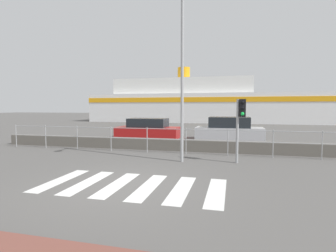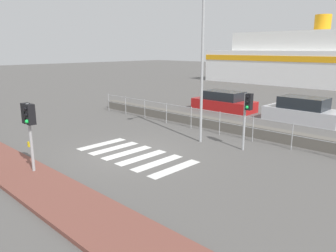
{
  "view_description": "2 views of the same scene",
  "coord_description": "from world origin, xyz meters",
  "px_view_note": "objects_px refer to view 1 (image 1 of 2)",
  "views": [
    {
      "loc": [
        2.96,
        -6.56,
        2.14
      ],
      "look_at": [
        0.85,
        2.0,
        1.5
      ],
      "focal_mm": 28.0,
      "sensor_mm": 36.0,
      "label": 1
    },
    {
      "loc": [
        10.12,
        -8.19,
        4.22
      ],
      "look_at": [
        1.29,
        1.0,
        1.2
      ],
      "focal_mm": 35.0,
      "sensor_mm": 36.0,
      "label": 2
    }
  ],
  "objects_px": {
    "parked_car_red": "(148,129)",
    "parked_car_silver": "(229,130)",
    "streetlamp": "(181,56)",
    "traffic_light_far": "(241,116)",
    "ferry_boat": "(206,104)"
  },
  "relations": [
    {
      "from": "parked_car_red",
      "to": "parked_car_silver",
      "type": "xyz_separation_m",
      "value": [
        5.54,
        -0.0,
        0.06
      ]
    },
    {
      "from": "streetlamp",
      "to": "parked_car_silver",
      "type": "bearing_deg",
      "value": 77.28
    },
    {
      "from": "traffic_light_far",
      "to": "streetlamp",
      "type": "xyz_separation_m",
      "value": [
        -2.2,
        -0.44,
        2.24
      ]
    },
    {
      "from": "streetlamp",
      "to": "parked_car_red",
      "type": "distance_m",
      "value": 9.17
    },
    {
      "from": "traffic_light_far",
      "to": "parked_car_silver",
      "type": "xyz_separation_m",
      "value": [
        -0.49,
        7.15,
        -1.15
      ]
    },
    {
      "from": "traffic_light_far",
      "to": "parked_car_red",
      "type": "relative_size",
      "value": 0.56
    },
    {
      "from": "traffic_light_far",
      "to": "parked_car_red",
      "type": "xyz_separation_m",
      "value": [
        -6.02,
        7.15,
        -1.22
      ]
    },
    {
      "from": "ferry_boat",
      "to": "parked_car_red",
      "type": "height_order",
      "value": "ferry_boat"
    },
    {
      "from": "traffic_light_far",
      "to": "ferry_boat",
      "type": "xyz_separation_m",
      "value": [
        -4.1,
        28.47,
        0.83
      ]
    },
    {
      "from": "streetlamp",
      "to": "parked_car_red",
      "type": "bearing_deg",
      "value": 116.74
    },
    {
      "from": "traffic_light_far",
      "to": "parked_car_red",
      "type": "height_order",
      "value": "traffic_light_far"
    },
    {
      "from": "streetlamp",
      "to": "parked_car_silver",
      "type": "relative_size",
      "value": 1.54
    },
    {
      "from": "traffic_light_far",
      "to": "parked_car_silver",
      "type": "height_order",
      "value": "traffic_light_far"
    },
    {
      "from": "parked_car_silver",
      "to": "streetlamp",
      "type": "bearing_deg",
      "value": -102.72
    },
    {
      "from": "streetlamp",
      "to": "parked_car_red",
      "type": "xyz_separation_m",
      "value": [
        -3.82,
        7.59,
        -3.46
      ]
    }
  ]
}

